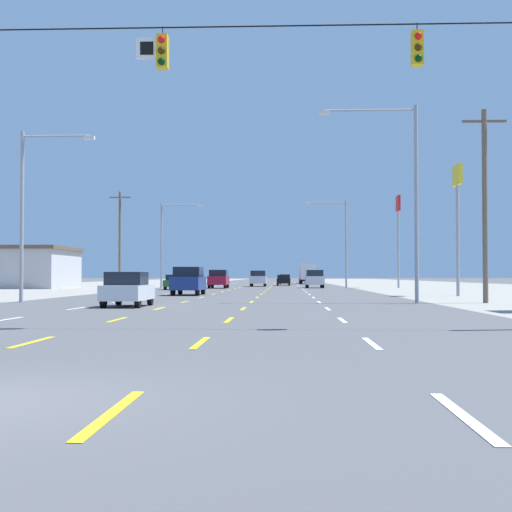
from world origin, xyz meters
The scene contains 24 objects.
ground_plane centered at (0.00, 66.00, 0.00)m, with size 572.00×572.00×0.00m, color #4C4C4F.
lot_apron_left centered at (-24.75, 66.00, 0.00)m, with size 28.00×440.00×0.01m, color gray.
lot_apron_right centered at (24.75, 66.00, 0.00)m, with size 28.00×440.00×0.01m, color gray.
lane_markings centered at (0.00, 104.50, 0.01)m, with size 10.64×227.60×0.01m.
signal_span_wire centered at (0.00, 11.57, 5.36)m, with size 25.70×0.53×9.52m.
hatchback_inner_left_nearest centered at (-3.51, 23.88, 0.78)m, with size 1.72×3.90×1.54m.
suv_inner_left_near centered at (-3.31, 42.54, 1.03)m, with size 1.98×4.90×1.98m.
sedan_far_left_mid centered at (-7.13, 61.51, 0.76)m, with size 1.80×4.50×1.46m.
suv_inner_left_midfar centered at (-3.70, 69.46, 1.03)m, with size 1.98×4.90×1.98m.
suv_far_right_far centered at (6.76, 72.05, 1.03)m, with size 1.98×4.90×1.98m.
suv_center_turn_farther centered at (0.12, 82.06, 1.03)m, with size 1.98×4.90×1.98m.
sedan_inner_right_farthest centered at (3.26, 88.70, 0.76)m, with size 1.80×4.50×1.46m.
hatchback_inner_right_distant_a centered at (3.46, 104.76, 0.78)m, with size 1.72×3.90×1.54m.
box_truck_far_right_distant_b centered at (7.10, 107.54, 1.84)m, with size 2.40×7.20×3.23m.
sedan_far_right_distant_c centered at (6.81, 118.41, 0.76)m, with size 1.80×4.50×1.46m.
storefront_left_row_2 centered at (-24.44, 69.01, 2.26)m, with size 9.28×11.31×4.48m.
pole_sign_right_row_1 centered at (15.15, 41.12, 6.60)m, with size 0.24×1.97×8.88m.
pole_sign_right_row_2 centered at (16.09, 72.46, 7.67)m, with size 0.24×1.95×10.26m.
streetlight_left_row_0 centered at (-9.74, 28.82, 5.16)m, with size 3.89×0.26×8.87m.
streetlight_right_row_0 centered at (9.61, 28.82, 5.91)m, with size 4.98×0.26×10.07m.
streetlight_left_row_1 centered at (-9.65, 70.69, 5.50)m, with size 4.55×0.26×9.38m.
streetlight_right_row_1 centered at (9.65, 70.69, 5.62)m, with size 4.62×0.26×9.60m.
utility_pole_right_row_0 centered at (13.54, 28.65, 5.08)m, with size 2.20×0.26×9.76m.
utility_pole_left_row_1 centered at (-14.00, 67.34, 5.33)m, with size 2.20×0.26×10.26m.
Camera 1 is at (3.49, -7.68, 1.39)m, focal length 50.29 mm.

